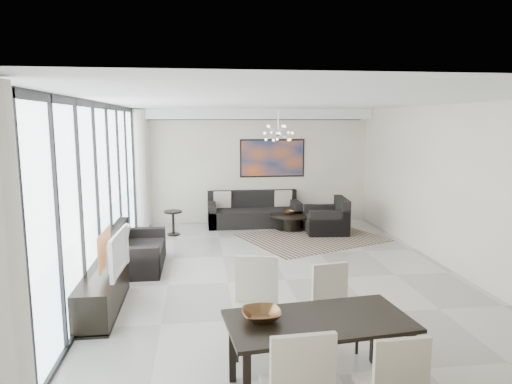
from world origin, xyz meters
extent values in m
cube|color=#A8A39B|center=(0.00, 0.00, 0.01)|extent=(6.00, 9.00, 0.02)
cube|color=white|center=(0.00, 0.00, 2.89)|extent=(6.00, 9.00, 0.02)
cube|color=silver|center=(0.00, 4.49, 1.45)|extent=(6.00, 0.02, 2.90)
cube|color=silver|center=(0.00, -4.49, 1.45)|extent=(6.00, 0.02, 2.90)
cube|color=silver|center=(2.99, 0.00, 1.45)|extent=(0.02, 9.00, 2.90)
cube|color=silver|center=(-2.98, 0.00, 1.45)|extent=(0.01, 8.95, 2.85)
cube|color=black|center=(-2.94, 0.00, 2.85)|extent=(0.04, 8.95, 0.10)
cube|color=black|center=(-2.94, 0.00, 0.03)|extent=(0.04, 8.95, 0.06)
cube|color=black|center=(-2.94, -3.00, 1.45)|extent=(0.04, 0.05, 2.88)
cube|color=black|center=(-2.94, -2.00, 1.45)|extent=(0.04, 0.05, 2.88)
cube|color=black|center=(-2.94, -1.00, 1.45)|extent=(0.04, 0.05, 2.88)
cube|color=black|center=(-2.94, 0.00, 1.45)|extent=(0.04, 0.05, 2.88)
cube|color=black|center=(-2.94, 1.00, 1.45)|extent=(0.04, 0.05, 2.88)
cube|color=black|center=(-2.94, 2.00, 1.45)|extent=(0.04, 0.05, 2.88)
cube|color=black|center=(-2.94, 3.00, 1.45)|extent=(0.04, 0.05, 2.88)
cube|color=black|center=(-2.94, 4.00, 1.45)|extent=(0.04, 0.05, 2.88)
cylinder|color=silver|center=(-2.80, 4.15, 1.45)|extent=(0.36, 0.36, 2.85)
cube|color=white|center=(0.00, 4.30, 2.77)|extent=(5.98, 0.40, 0.26)
cube|color=#C7561B|center=(0.50, 4.47, 1.65)|extent=(1.68, 0.04, 0.98)
cylinder|color=silver|center=(0.30, 2.50, 2.62)|extent=(0.02, 0.02, 0.55)
sphere|color=silver|center=(0.30, 2.50, 2.35)|extent=(0.12, 0.12, 0.12)
cube|color=black|center=(1.10, 2.60, 0.01)|extent=(3.45, 3.10, 0.01)
cylinder|color=black|center=(0.82, 3.50, 0.35)|extent=(1.06, 1.06, 0.04)
cylinder|color=black|center=(0.82, 3.50, 0.16)|extent=(0.47, 0.47, 0.33)
cylinder|color=black|center=(0.82, 3.50, 0.02)|extent=(0.74, 0.74, 0.03)
imported|color=brown|center=(0.76, 3.52, 0.41)|extent=(0.26, 0.26, 0.08)
cube|color=black|center=(-0.03, 4.02, 0.21)|extent=(2.30, 0.94, 0.42)
cube|color=black|center=(-0.03, 4.40, 0.63)|extent=(2.30, 0.19, 0.42)
cube|color=black|center=(-1.09, 4.02, 0.30)|extent=(0.19, 0.94, 0.61)
cube|color=black|center=(1.02, 4.02, 0.30)|extent=(0.19, 0.94, 0.61)
cube|color=black|center=(-2.50, 0.98, 0.19)|extent=(0.87, 1.54, 0.39)
cube|color=black|center=(-2.85, 0.98, 0.58)|extent=(0.17, 1.54, 0.39)
cube|color=black|center=(-2.50, 0.30, 0.28)|extent=(0.87, 0.17, 0.56)
cube|color=black|center=(-2.50, 1.67, 0.28)|extent=(0.87, 0.17, 0.56)
cube|color=black|center=(1.55, 3.05, 0.21)|extent=(1.01, 1.06, 0.41)
cube|color=black|center=(1.92, 3.02, 0.62)|extent=(0.27, 0.99, 0.41)
cube|color=black|center=(1.58, 3.45, 0.30)|extent=(0.94, 0.27, 0.60)
cube|color=black|center=(1.52, 2.65, 0.30)|extent=(0.94, 0.27, 0.60)
cylinder|color=black|center=(-2.00, 3.28, 0.54)|extent=(0.41, 0.41, 0.04)
cylinder|color=black|center=(-2.00, 3.28, 0.27)|extent=(0.06, 0.06, 0.51)
cylinder|color=black|center=(-2.00, 3.28, 0.02)|extent=(0.29, 0.29, 0.03)
cube|color=black|center=(-2.76, -0.89, 0.27)|extent=(0.49, 1.73, 0.54)
imported|color=gray|center=(-2.60, -0.88, 0.82)|extent=(0.18, 0.99, 0.57)
cube|color=black|center=(-0.28, -3.10, 0.71)|extent=(1.85, 1.06, 0.04)
cube|color=black|center=(-1.10, -2.84, 0.35)|extent=(0.07, 0.07, 0.69)
cube|color=black|center=(0.53, -3.36, 0.35)|extent=(0.07, 0.07, 0.69)
cube|color=black|center=(0.46, -2.68, 0.35)|extent=(0.07, 0.07, 0.69)
cube|color=#B8AE98|center=(-0.66, -4.08, 0.78)|extent=(0.50, 0.08, 0.60)
cube|color=#B8AE98|center=(0.11, -4.05, 0.71)|extent=(0.46, 0.07, 0.55)
cube|color=#B8AE98|center=(-0.79, -2.32, 0.50)|extent=(0.57, 0.57, 0.06)
cube|color=#B8AE98|center=(-0.76, -2.11, 0.78)|extent=(0.50, 0.14, 0.60)
cylinder|color=black|center=(-0.64, -2.55, 0.23)|extent=(0.04, 0.04, 0.46)
cylinder|color=black|center=(-0.95, -2.10, 0.23)|extent=(0.04, 0.04, 0.46)
cube|color=#B8AE98|center=(0.14, -2.34, 0.44)|extent=(0.51, 0.51, 0.06)
cube|color=#B8AE98|center=(0.11, -2.15, 0.70)|extent=(0.45, 0.12, 0.54)
cylinder|color=black|center=(0.34, -2.48, 0.21)|extent=(0.04, 0.04, 0.42)
cylinder|color=black|center=(-0.06, -2.19, 0.21)|extent=(0.04, 0.04, 0.42)
imported|color=brown|center=(-0.83, -3.04, 0.78)|extent=(0.39, 0.39, 0.09)
camera|label=1|loc=(-1.40, -7.11, 2.62)|focal=32.00mm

